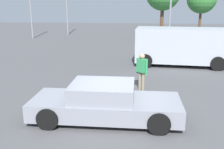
# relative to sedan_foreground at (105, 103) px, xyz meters

# --- Properties ---
(ground_plane) EXTENTS (80.00, 80.00, 0.00)m
(ground_plane) POSITION_rel_sedan_foreground_xyz_m (0.17, 0.11, -0.54)
(ground_plane) COLOR #515154
(sedan_foreground) EXTENTS (4.51, 1.89, 1.16)m
(sedan_foreground) POSITION_rel_sedan_foreground_xyz_m (0.00, 0.00, 0.00)
(sedan_foreground) COLOR gray
(sedan_foreground) RESTS_ON ground_plane
(dog) EXTENTS (0.65, 0.39, 0.41)m
(dog) POSITION_rel_sedan_foreground_xyz_m (-1.06, 2.74, -0.29)
(dog) COLOR olive
(dog) RESTS_ON ground_plane
(van_white) EXTENTS (5.16, 2.56, 2.11)m
(van_white) POSITION_rel_sedan_foreground_xyz_m (3.40, 7.80, 0.60)
(van_white) COLOR #B2B7C1
(van_white) RESTS_ON ground_plane
(pedestrian) EXTENTS (0.46, 0.45, 1.52)m
(pedestrian) POSITION_rel_sedan_foreground_xyz_m (1.15, 3.00, 0.36)
(pedestrian) COLOR gray
(pedestrian) RESTS_ON ground_plane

